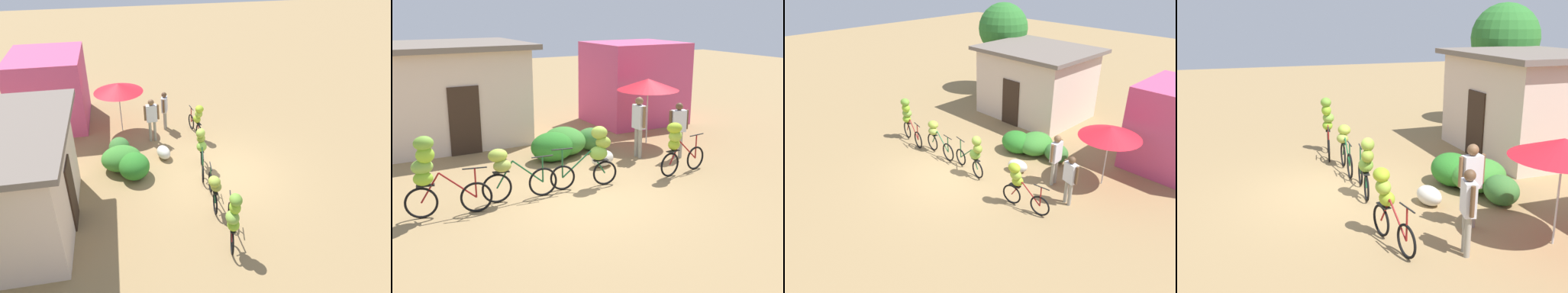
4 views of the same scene
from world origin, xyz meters
TOP-DOWN VIEW (x-y plane):
  - ground_plane at (0.00, 0.00)m, footprint 60.00×60.00m
  - building_low at (-1.50, 6.37)m, footprint 4.80×3.98m
  - tree_behind_building at (-4.91, 7.77)m, footprint 2.55×2.55m
  - hedge_bush_front_left at (0.44, 2.84)m, footprint 1.22×1.03m
  - hedge_bush_front_right at (1.01, 3.24)m, footprint 1.21×1.37m
  - hedge_bush_mid at (1.91, 3.29)m, footprint 0.91×0.75m
  - market_umbrella at (3.85, 3.13)m, footprint 1.92×1.92m
  - bicycle_leftmost at (-3.30, 0.52)m, footprint 1.74×0.51m
  - bicycle_near_pile at (-1.64, 0.61)m, footprint 1.73×0.42m
  - bicycle_center_loaded at (0.53, 0.53)m, footprint 1.65×0.48m
  - bicycle_by_shop at (2.73, 0.23)m, footprint 1.58×0.46m
  - produce_sack at (1.43, 1.74)m, footprint 0.79×0.61m
  - person_vendor at (2.75, 1.98)m, footprint 0.23×0.58m
  - person_bystander at (3.69, 1.38)m, footprint 0.56×0.30m

SIDE VIEW (x-z plane):
  - ground_plane at x=0.00m, z-range 0.00..0.00m
  - produce_sack at x=1.43m, z-range 0.00..0.44m
  - hedge_bush_mid at x=1.91m, z-range 0.00..0.68m
  - hedge_bush_front_right at x=1.01m, z-range 0.00..0.81m
  - hedge_bush_front_left at x=0.44m, z-range 0.00..0.82m
  - bicycle_near_pile at x=-1.64m, z-range 0.13..1.35m
  - bicycle_by_shop at x=2.73m, z-range 0.13..1.53m
  - bicycle_center_loaded at x=0.53m, z-range 0.12..1.59m
  - person_bystander at x=3.69m, z-range 0.18..1.78m
  - bicycle_leftmost at x=-3.30m, z-range 0.14..1.88m
  - person_vendor at x=2.75m, z-range 0.20..1.95m
  - building_low at x=-1.50m, z-range 0.02..3.13m
  - market_umbrella at x=3.85m, z-range 0.85..2.89m
  - tree_behind_building at x=-4.91m, z-range 1.02..5.65m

